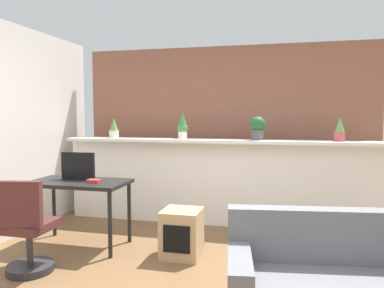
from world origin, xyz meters
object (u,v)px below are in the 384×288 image
(office_chair, at_px, (26,234))
(side_cube_shelf, at_px, (182,233))
(potted_plant_0, at_px, (114,128))
(potted_plant_3, at_px, (340,130))
(desk, at_px, (79,188))
(potted_plant_2, at_px, (258,127))
(book_on_desk, at_px, (94,181))
(tv_monitor, at_px, (78,166))
(potted_plant_1, at_px, (183,126))

(office_chair, relative_size, side_cube_shelf, 1.82)
(side_cube_shelf, bearing_deg, potted_plant_0, 138.66)
(potted_plant_3, xyz_separation_m, side_cube_shelf, (-1.70, -1.22, -1.06))
(potted_plant_0, bearing_deg, desk, -85.18)
(potted_plant_2, height_order, book_on_desk, potted_plant_2)
(potted_plant_0, height_order, office_chair, potted_plant_0)
(potted_plant_2, distance_m, potted_plant_3, 1.01)
(tv_monitor, bearing_deg, potted_plant_2, 29.27)
(potted_plant_2, height_order, desk, potted_plant_2)
(potted_plant_3, relative_size, book_on_desk, 2.13)
(potted_plant_2, bearing_deg, potted_plant_3, 0.36)
(potted_plant_0, xyz_separation_m, potted_plant_1, (1.00, 0.04, 0.04))
(potted_plant_0, height_order, potted_plant_2, potted_plant_2)
(potted_plant_2, height_order, tv_monitor, potted_plant_2)
(potted_plant_2, relative_size, office_chair, 0.34)
(potted_plant_2, bearing_deg, side_cube_shelf, -119.73)
(desk, height_order, tv_monitor, tv_monitor)
(office_chair, bearing_deg, potted_plant_1, 63.27)
(potted_plant_0, bearing_deg, book_on_desk, -75.00)
(desk, relative_size, tv_monitor, 2.68)
(potted_plant_3, relative_size, office_chair, 0.33)
(potted_plant_0, bearing_deg, potted_plant_3, 1.35)
(potted_plant_1, relative_size, tv_monitor, 0.90)
(desk, bearing_deg, book_on_desk, -14.75)
(potted_plant_3, bearing_deg, potted_plant_2, -179.64)
(book_on_desk, bearing_deg, potted_plant_2, 36.23)
(potted_plant_2, relative_size, tv_monitor, 0.75)
(side_cube_shelf, bearing_deg, potted_plant_1, 104.66)
(potted_plant_0, xyz_separation_m, potted_plant_3, (3.01, 0.07, 0.00))
(potted_plant_3, bearing_deg, side_cube_shelf, -144.30)
(potted_plant_1, xyz_separation_m, office_chair, (-0.99, -1.96, -0.96))
(potted_plant_0, height_order, potted_plant_3, potted_plant_3)
(potted_plant_1, relative_size, potted_plant_3, 1.23)
(side_cube_shelf, bearing_deg, tv_monitor, 174.77)
(potted_plant_2, height_order, side_cube_shelf, potted_plant_2)
(potted_plant_1, distance_m, tv_monitor, 1.50)
(potted_plant_3, xyz_separation_m, office_chair, (-3.00, -1.99, -0.92))
(potted_plant_3, height_order, desk, potted_plant_3)
(potted_plant_0, bearing_deg, tv_monitor, -87.74)
(potted_plant_0, relative_size, tv_monitor, 0.70)
(potted_plant_0, distance_m, potted_plant_2, 2.01)
(tv_monitor, xyz_separation_m, book_on_desk, (0.27, -0.14, -0.14))
(desk, distance_m, book_on_desk, 0.25)
(potted_plant_3, bearing_deg, desk, -157.86)
(potted_plant_0, bearing_deg, potted_plant_1, 2.01)
(potted_plant_3, distance_m, tv_monitor, 3.20)
(potted_plant_1, bearing_deg, potted_plant_0, -177.99)
(potted_plant_3, distance_m, side_cube_shelf, 2.35)
(potted_plant_3, xyz_separation_m, book_on_desk, (-2.70, -1.25, -0.54))
(potted_plant_2, xyz_separation_m, tv_monitor, (-1.97, -1.10, -0.42))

